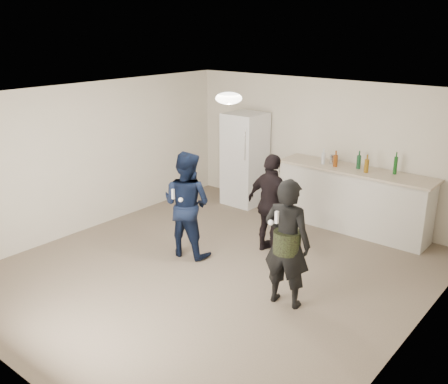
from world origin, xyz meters
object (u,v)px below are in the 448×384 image
Objects in this scene: counter at (353,201)px; shaker at (332,159)px; fridge at (245,159)px; woman at (287,243)px; spectator at (272,204)px; man at (187,204)px.

shaker reaches higher than counter.
fridge is 3.82m from woman.
spectator is (1.69, -1.55, -0.12)m from fridge.
woman reaches higher than man.
woman is at bearing -72.44° from shaker.
spectator is at bearing -42.66° from fridge.
fridge reaches higher than spectator.
man is 0.98× the size of woman.
fridge is 2.30m from spectator.
counter is 2.94m from man.
fridge is at bearing -83.14° from man.
spectator is (0.95, 0.88, -0.03)m from man.
man is (0.74, -2.43, -0.08)m from fridge.
shaker is 2.99m from woman.
fridge is at bearing -53.43° from woman.
spectator reaches higher than shaker.
man is (-1.52, -2.50, 0.29)m from counter.
counter is at bearing -89.44° from woman.
fridge reaches higher than man.
man is at bearing -16.42° from woman.
woman is 1.54m from spectator.
counter is at bearing -102.61° from spectator.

